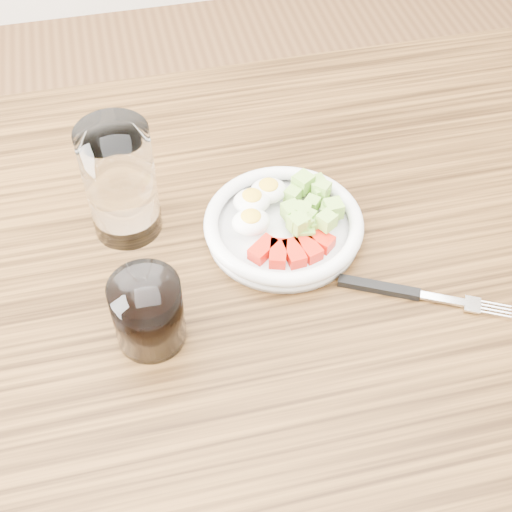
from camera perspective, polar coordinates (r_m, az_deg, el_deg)
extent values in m
plane|color=brown|center=(1.56, 0.47, -19.74)|extent=(4.00, 4.00, 0.00)
cube|color=#583818|center=(0.90, 0.77, -2.44)|extent=(1.50, 0.90, 0.04)
cylinder|color=white|center=(0.93, 2.20, 2.02)|extent=(0.20, 0.20, 0.01)
torus|color=white|center=(0.92, 2.23, 2.67)|extent=(0.21, 0.21, 0.02)
cube|color=red|center=(0.89, 0.56, 0.52)|extent=(0.04, 0.04, 0.02)
cube|color=red|center=(0.88, 1.78, 0.19)|extent=(0.03, 0.04, 0.02)
cube|color=red|center=(0.88, 3.07, 0.22)|extent=(0.02, 0.04, 0.02)
cube|color=red|center=(0.89, 4.22, 0.62)|extent=(0.03, 0.04, 0.02)
cube|color=red|center=(0.90, 5.05, 1.30)|extent=(0.04, 0.04, 0.02)
ellipsoid|color=white|center=(0.93, -0.33, 4.40)|extent=(0.05, 0.04, 0.03)
ellipsoid|color=yellow|center=(0.92, -0.33, 4.88)|extent=(0.03, 0.03, 0.01)
ellipsoid|color=white|center=(0.94, 1.00, 5.24)|extent=(0.05, 0.04, 0.03)
ellipsoid|color=yellow|center=(0.93, 1.01, 5.72)|extent=(0.03, 0.03, 0.01)
ellipsoid|color=white|center=(0.90, -0.41, 2.73)|extent=(0.05, 0.04, 0.03)
ellipsoid|color=yellow|center=(0.89, -0.41, 3.21)|extent=(0.03, 0.03, 0.01)
cube|color=#9BCA4D|center=(0.91, 4.17, 3.14)|extent=(0.02, 0.02, 0.02)
cube|color=#9BCA4D|center=(0.90, 3.54, 2.16)|extent=(0.02, 0.02, 0.02)
cube|color=#9BCA4D|center=(0.93, 4.51, 4.19)|extent=(0.02, 0.02, 0.02)
cube|color=#9BCA4D|center=(0.94, 2.96, 4.88)|extent=(0.03, 0.03, 0.02)
cube|color=#9BCA4D|center=(0.95, 3.82, 5.92)|extent=(0.03, 0.03, 0.02)
cube|color=#9BCA4D|center=(0.89, 5.66, 2.82)|extent=(0.03, 0.03, 0.02)
cube|color=#9BCA4D|center=(0.94, 5.17, 5.14)|extent=(0.02, 0.02, 0.02)
cube|color=#9BCA4D|center=(0.96, 4.89, 5.62)|extent=(0.03, 0.03, 0.02)
cube|color=#9BCA4D|center=(0.90, 3.32, 2.62)|extent=(0.03, 0.03, 0.02)
cube|color=#9BCA4D|center=(0.94, 5.35, 5.39)|extent=(0.03, 0.03, 0.02)
cube|color=#9BCA4D|center=(0.90, 3.75, 2.51)|extent=(0.03, 0.03, 0.02)
cube|color=#9BCA4D|center=(0.91, 2.84, 3.58)|extent=(0.03, 0.03, 0.02)
cube|color=#9BCA4D|center=(0.89, 3.43, 2.63)|extent=(0.03, 0.03, 0.02)
cube|color=#9BCA4D|center=(0.93, 5.77, 3.62)|extent=(0.03, 0.03, 0.02)
cube|color=#9BCA4D|center=(0.92, 6.21, 3.77)|extent=(0.02, 0.02, 0.02)
cube|color=#9BCA4D|center=(0.91, 4.75, 2.52)|extent=(0.02, 0.02, 0.02)
cube|color=#9BCA4D|center=(0.96, 3.40, 5.60)|extent=(0.02, 0.02, 0.02)
cube|color=#9BCA4D|center=(0.90, 4.00, 1.84)|extent=(0.02, 0.02, 0.02)
cube|color=#9BCA4D|center=(0.91, 3.79, 3.60)|extent=(0.03, 0.03, 0.02)
cube|color=#9BCA4D|center=(0.93, 6.01, 3.41)|extent=(0.03, 0.03, 0.02)
cube|color=#9BCA4D|center=(0.89, 3.48, 2.72)|extent=(0.02, 0.02, 0.02)
cube|color=black|center=(0.88, 9.80, -2.49)|extent=(0.10, 0.06, 0.01)
cube|color=silver|center=(0.88, 14.82, -3.38)|extent=(0.06, 0.04, 0.00)
cube|color=silver|center=(0.89, 16.94, -3.74)|extent=(0.03, 0.03, 0.00)
cylinder|color=silver|center=(0.89, 18.64, -4.44)|extent=(0.03, 0.02, 0.00)
cylinder|color=silver|center=(0.89, 18.64, -4.17)|extent=(0.03, 0.02, 0.00)
cylinder|color=silver|center=(0.90, 18.65, -3.91)|extent=(0.03, 0.02, 0.00)
cylinder|color=silver|center=(0.90, 18.66, -3.65)|extent=(0.03, 0.02, 0.00)
cylinder|color=white|center=(0.90, -10.81, 5.86)|extent=(0.09, 0.09, 0.16)
cylinder|color=white|center=(0.80, -8.64, -4.46)|extent=(0.08, 0.08, 0.09)
cylinder|color=black|center=(0.80, -8.62, -4.56)|extent=(0.07, 0.07, 0.08)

